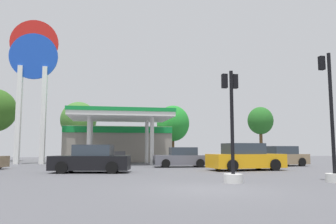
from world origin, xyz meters
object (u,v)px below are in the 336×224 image
(tree_1, at_px, (79,120))
(tree_3, at_px, (260,121))
(station_pole_sign, at_px, (33,71))
(car_1, at_px, (91,160))
(car_0, at_px, (245,158))
(car_5, at_px, (181,158))
(tree_2, at_px, (173,123))
(traffic_signal_1, at_px, (232,145))
(car_2, at_px, (280,157))
(traffic_signal_0, at_px, (332,144))

(tree_1, distance_m, tree_3, 22.44)
(station_pole_sign, distance_m, car_1, 14.99)
(car_0, height_order, car_1, car_0)
(car_0, relative_size, car_5, 1.19)
(tree_2, bearing_deg, car_5, -98.96)
(station_pole_sign, relative_size, traffic_signal_1, 2.91)
(car_2, bearing_deg, car_5, 179.33)
(tree_1, bearing_deg, car_0, -60.70)
(car_1, relative_size, tree_2, 0.72)
(car_1, bearing_deg, tree_3, 45.32)
(car_1, relative_size, traffic_signal_1, 1.03)
(car_5, distance_m, traffic_signal_1, 11.37)
(car_1, xyz_separation_m, tree_2, (8.45, 19.04, 3.55))
(tree_1, bearing_deg, car_5, -62.49)
(tree_2, distance_m, tree_3, 11.62)
(car_0, bearing_deg, car_1, -177.93)
(car_2, bearing_deg, car_0, -137.84)
(car_2, height_order, tree_2, tree_2)
(traffic_signal_0, bearing_deg, car_1, 143.20)
(car_1, distance_m, tree_1, 21.64)
(traffic_signal_1, distance_m, tree_3, 30.70)
(car_5, distance_m, tree_3, 21.26)
(car_5, height_order, tree_2, tree_2)
(traffic_signal_1, distance_m, tree_2, 26.06)
(tree_1, bearing_deg, tree_2, -10.90)
(tree_3, bearing_deg, car_5, -131.50)
(car_1, relative_size, car_5, 1.13)
(station_pole_sign, height_order, tree_1, station_pole_sign)
(car_0, relative_size, tree_3, 0.73)
(car_2, bearing_deg, traffic_signal_0, -109.59)
(car_0, bearing_deg, car_5, 125.68)
(car_1, bearing_deg, station_pole_sign, 116.16)
(car_5, distance_m, traffic_signal_0, 12.38)
(station_pole_sign, bearing_deg, tree_1, 70.93)
(car_2, bearing_deg, station_pole_sign, 160.02)
(car_2, xyz_separation_m, tree_3, (6.13, 15.71, 4.12))
(car_0, xyz_separation_m, car_5, (-3.07, 4.27, -0.11))
(traffic_signal_1, bearing_deg, tree_3, 61.99)
(traffic_signal_0, distance_m, tree_3, 29.52)
(car_2, height_order, traffic_signal_1, traffic_signal_1)
(tree_2, xyz_separation_m, tree_3, (11.54, 1.18, 0.56))
(traffic_signal_1, height_order, tree_1, tree_1)
(tree_3, bearing_deg, car_2, -111.32)
(car_2, bearing_deg, tree_2, 110.43)
(station_pole_sign, height_order, car_5, station_pole_sign)
(traffic_signal_0, relative_size, tree_2, 0.82)
(car_0, xyz_separation_m, traffic_signal_1, (-3.58, -7.05, 0.73))
(station_pole_sign, height_order, tree_3, station_pole_sign)
(car_0, relative_size, traffic_signal_0, 0.92)
(car_1, distance_m, car_2, 14.58)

